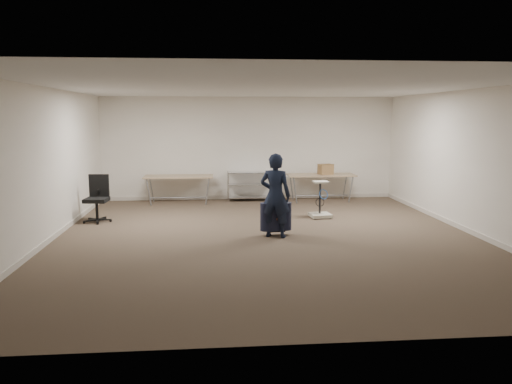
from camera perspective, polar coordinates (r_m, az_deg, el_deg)
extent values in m
plane|color=#4B3C2D|center=(9.52, 1.27, -5.20)|extent=(9.00, 9.00, 0.00)
plane|color=silver|center=(13.75, -0.79, 4.99)|extent=(8.00, 0.00, 8.00)
plane|color=silver|center=(4.88, 7.18, -1.82)|extent=(8.00, 0.00, 8.00)
plane|color=silver|center=(9.70, -22.94, 2.76)|extent=(0.00, 9.00, 9.00)
plane|color=silver|center=(10.51, 23.56, 3.13)|extent=(0.00, 9.00, 9.00)
plane|color=silver|center=(9.26, 1.33, 11.87)|extent=(8.00, 8.00, 0.00)
cube|color=beige|center=(13.90, -0.77, -0.57)|extent=(8.00, 0.02, 0.10)
cube|color=beige|center=(9.91, -22.42, -5.02)|extent=(0.02, 9.00, 0.10)
cube|color=beige|center=(10.70, 23.08, -4.07)|extent=(0.02, 9.00, 0.10)
cube|color=#9E8161|center=(13.26, -8.82, 1.77)|extent=(1.80, 0.75, 0.03)
cylinder|color=gray|center=(13.34, -8.77, -0.63)|extent=(1.50, 0.02, 0.02)
cylinder|color=gray|center=(13.08, -12.15, -0.03)|extent=(0.13, 0.04, 0.69)
cylinder|color=gray|center=(12.98, -5.56, 0.06)|extent=(0.13, 0.04, 0.69)
cylinder|color=gray|center=(13.67, -11.84, 0.35)|extent=(0.13, 0.04, 0.69)
cylinder|color=gray|center=(13.58, -5.55, 0.44)|extent=(0.13, 0.04, 0.69)
cube|color=#9E8161|center=(13.55, 7.44, 1.95)|extent=(1.80, 0.75, 0.03)
cylinder|color=gray|center=(13.63, 7.39, -0.40)|extent=(1.50, 0.02, 0.02)
cylinder|color=gray|center=(13.16, 4.50, 0.19)|extent=(0.13, 0.04, 0.69)
cylinder|color=gray|center=(13.49, 10.79, 0.27)|extent=(0.13, 0.04, 0.69)
cylinder|color=gray|center=(13.75, 4.08, 0.56)|extent=(0.13, 0.04, 0.69)
cylinder|color=gray|center=(14.07, 10.13, 0.63)|extent=(0.13, 0.04, 0.69)
cylinder|color=silver|center=(13.30, -3.19, 0.53)|extent=(0.02, 0.02, 0.80)
cylinder|color=silver|center=(13.40, 1.95, 0.59)|extent=(0.02, 0.02, 0.80)
cylinder|color=silver|center=(13.75, -3.25, 0.79)|extent=(0.02, 0.02, 0.80)
cylinder|color=silver|center=(13.84, 1.72, 0.85)|extent=(0.02, 0.02, 0.80)
cube|color=silver|center=(13.60, -0.68, -0.56)|extent=(1.20, 0.45, 0.02)
cube|color=silver|center=(13.55, -0.69, 0.90)|extent=(1.20, 0.45, 0.02)
cube|color=silver|center=(13.51, -0.69, 2.29)|extent=(1.20, 0.45, 0.01)
imported|color=black|center=(9.41, 2.22, -0.40)|extent=(0.68, 0.57, 1.60)
cube|color=black|center=(9.61, 2.28, -2.81)|extent=(0.42, 0.27, 0.54)
cube|color=black|center=(9.69, 2.24, -4.43)|extent=(0.37, 0.20, 0.03)
cylinder|color=black|center=(9.65, 1.56, -4.79)|extent=(0.03, 0.07, 0.07)
cylinder|color=black|center=(9.71, 2.98, -4.72)|extent=(0.03, 0.07, 0.07)
torus|color=black|center=(9.55, 2.29, -1.05)|extent=(0.17, 0.04, 0.17)
cube|color=#FE590D|center=(9.54, 2.27, 0.13)|extent=(0.04, 0.01, 0.41)
cylinder|color=black|center=(11.42, -17.67, -3.04)|extent=(0.62, 0.62, 0.09)
cylinder|color=black|center=(11.38, -17.72, -2.00)|extent=(0.06, 0.06, 0.41)
cube|color=black|center=(11.34, -17.77, -0.87)|extent=(0.51, 0.51, 0.08)
cube|color=black|center=(11.51, -17.50, 0.73)|extent=(0.44, 0.10, 0.49)
cube|color=beige|center=(11.43, 7.35, -2.64)|extent=(0.49, 0.49, 0.07)
cylinder|color=black|center=(11.22, 6.64, -3.02)|extent=(0.05, 0.05, 0.04)
cylinder|color=black|center=(11.40, 7.34, -0.63)|extent=(0.05, 0.05, 0.73)
cube|color=beige|center=(11.30, 7.42, 1.15)|extent=(0.34, 0.30, 0.04)
torus|color=blue|center=(11.28, 7.70, -0.27)|extent=(0.24, 0.11, 0.22)
cube|color=olive|center=(13.57, 7.96, 2.60)|extent=(0.42, 0.36, 0.27)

